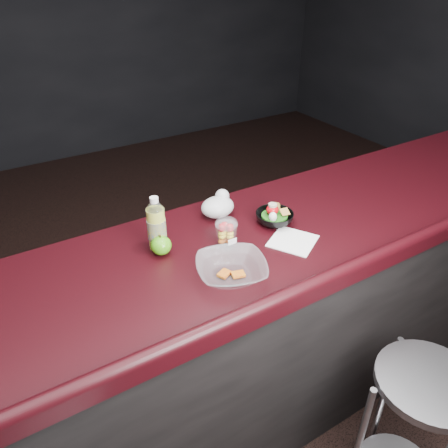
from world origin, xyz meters
The scene contains 10 objects.
room_shell centered at (0.00, 0.00, 1.83)m, with size 8.00×8.00×8.00m.
counter centered at (0.00, 0.30, 0.51)m, with size 4.06×0.71×1.02m.
stool_right centered at (0.38, -0.37, 0.53)m, with size 0.47×0.47×0.73m.
lemonade_bottle centered at (-0.22, 0.43, 1.11)m, with size 0.07×0.07×0.21m.
fruit_cup centered at (0.00, 0.30, 1.08)m, with size 0.08×0.08×0.12m.
green_apple centered at (-0.23, 0.38, 1.06)m, with size 0.08×0.08×0.08m.
plastic_bag centered at (0.09, 0.51, 1.07)m, with size 0.14×0.12×0.10m.
snack_bowl centered at (0.25, 0.34, 1.05)m, with size 0.19×0.19×0.08m.
takeout_bowl centered at (-0.09, 0.14, 1.05)m, with size 0.30×0.30×0.06m.
paper_napkin centered at (0.23, 0.20, 1.02)m, with size 0.16×0.16×0.00m, color white.
Camera 1 is at (-0.71, -0.84, 1.94)m, focal length 35.00 mm.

